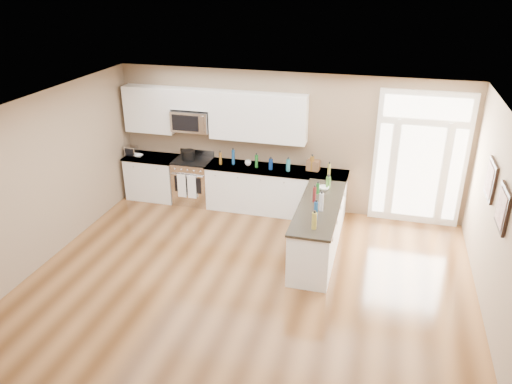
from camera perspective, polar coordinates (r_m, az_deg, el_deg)
ground at (r=7.28m, az=-3.32°, el=-14.89°), size 8.00×8.00×0.00m
room_shell at (r=6.34m, az=-3.69°, el=-2.82°), size 8.00×8.00×8.00m
back_cabinet_left at (r=11.00m, az=-11.66°, el=1.55°), size 1.10×0.66×0.94m
back_cabinet_right at (r=10.14m, az=2.26°, el=0.05°), size 2.85×0.66×0.94m
peninsula_cabinet at (r=8.69m, az=7.07°, el=-4.51°), size 0.69×2.32×0.94m
upper_cabinet_left at (r=10.66m, az=-12.04°, el=9.24°), size 1.04×0.33×0.95m
upper_cabinet_right at (r=9.85m, az=0.21°, el=8.56°), size 1.94×0.33×0.95m
upper_cabinet_short at (r=10.21m, az=-7.42°, el=10.52°), size 0.82×0.33×0.40m
microwave at (r=10.29m, az=-7.37°, el=8.09°), size 0.78×0.41×0.42m
entry_door at (r=9.88m, az=18.20°, el=3.56°), size 1.70×0.10×2.60m
wall_art_near at (r=8.23m, az=25.25°, el=1.28°), size 0.05×0.58×0.58m
wall_art_far at (r=7.33m, az=26.36°, el=-1.66°), size 0.05×0.58×0.58m
kitchen_range at (r=10.62m, az=-7.15°, el=1.27°), size 0.76×0.68×1.08m
stockpot at (r=10.45m, az=-7.76°, el=4.26°), size 0.31×0.31×0.21m
toaster_oven at (r=10.95m, az=-14.05°, el=4.60°), size 0.24×0.19×0.21m
cardboard_box at (r=9.89m, az=6.55°, el=3.06°), size 0.26×0.20×0.20m
bowl_left at (r=10.86m, az=-13.28°, el=4.06°), size 0.23×0.23×0.04m
bowl_peninsula at (r=9.05m, az=7.73°, el=0.44°), size 0.25×0.25×0.06m
cup_counter at (r=10.09m, az=-0.91°, el=3.34°), size 0.16×0.16×0.10m
counter_bottles at (r=9.12m, az=4.43°, el=1.49°), size 2.34×2.43×0.31m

